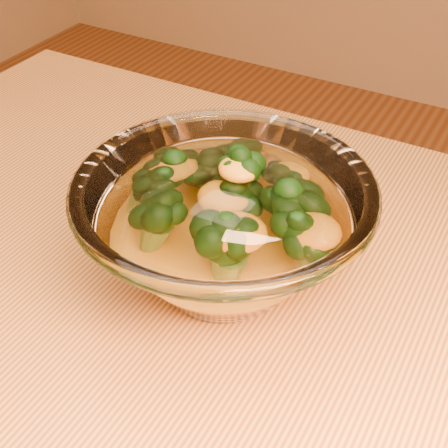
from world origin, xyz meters
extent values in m
cube|color=#C6883B|center=(0.00, 0.00, 0.73)|extent=(1.20, 0.80, 0.04)
cylinder|color=brown|center=(-0.54, 0.34, 0.35)|extent=(0.06, 0.06, 0.71)
ellipsoid|color=white|center=(-0.11, 0.09, 0.76)|extent=(0.11, 0.11, 0.02)
torus|color=white|center=(-0.11, 0.09, 0.85)|extent=(0.25, 0.25, 0.01)
ellipsoid|color=orange|center=(-0.11, 0.09, 0.78)|extent=(0.13, 0.13, 0.04)
camera|label=1|loc=(0.08, -0.26, 1.14)|focal=50.00mm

